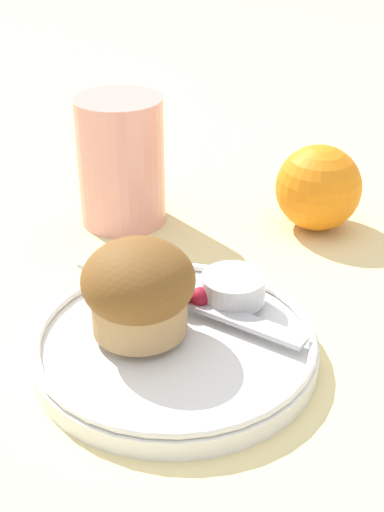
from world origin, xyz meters
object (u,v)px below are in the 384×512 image
at_px(butter_knife, 189,299).
at_px(orange_fruit, 318,188).
at_px(muffin, 139,289).
at_px(juice_glass, 121,161).

relative_size(butter_knife, orange_fruit, 2.32).
relative_size(muffin, juice_glass, 0.65).
bearing_deg(muffin, juice_glass, 106.88).
xyz_separation_m(butter_knife, orange_fruit, (0.09, 0.17, 0.02)).
xyz_separation_m(butter_knife, juice_glass, (-0.09, 0.16, 0.04)).
bearing_deg(butter_knife, muffin, -101.61).
xyz_separation_m(muffin, orange_fruit, (0.12, 0.21, -0.01)).
distance_m(muffin, butter_knife, 0.05).
bearing_deg(butter_knife, juice_glass, 143.60).
bearing_deg(juice_glass, muffin, -73.12).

